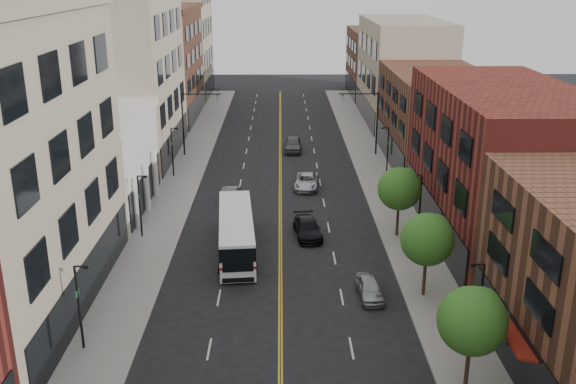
{
  "coord_description": "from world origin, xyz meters",
  "views": [
    {
      "loc": [
        0.07,
        -23.19,
        20.03
      ],
      "look_at": [
        0.57,
        20.54,
        5.0
      ],
      "focal_mm": 40.0,
      "sensor_mm": 36.0,
      "label": 1
    }
  ],
  "objects_px": {
    "city_bus": "(236,231)",
    "car_lane_c": "(293,144)",
    "car_lane_behind": "(230,193)",
    "car_lane_b": "(307,181)",
    "car_lane_a": "(307,228)",
    "car_parked_far": "(370,288)"
  },
  "relations": [
    {
      "from": "city_bus",
      "to": "car_lane_c",
      "type": "relative_size",
      "value": 2.37
    },
    {
      "from": "car_lane_behind",
      "to": "car_lane_c",
      "type": "bearing_deg",
      "value": -104.82
    },
    {
      "from": "city_bus",
      "to": "car_lane_b",
      "type": "height_order",
      "value": "city_bus"
    },
    {
      "from": "city_bus",
      "to": "car_lane_b",
      "type": "distance_m",
      "value": 16.21
    },
    {
      "from": "car_lane_b",
      "to": "car_lane_a",
      "type": "bearing_deg",
      "value": -85.84
    },
    {
      "from": "car_lane_behind",
      "to": "car_lane_c",
      "type": "relative_size",
      "value": 0.83
    },
    {
      "from": "city_bus",
      "to": "car_parked_far",
      "type": "relative_size",
      "value": 3.07
    },
    {
      "from": "city_bus",
      "to": "car_parked_far",
      "type": "height_order",
      "value": "city_bus"
    },
    {
      "from": "car_lane_behind",
      "to": "city_bus",
      "type": "bearing_deg",
      "value": 101.11
    },
    {
      "from": "car_lane_a",
      "to": "car_lane_b",
      "type": "bearing_deg",
      "value": 80.98
    },
    {
      "from": "car_lane_behind",
      "to": "car_lane_b",
      "type": "xyz_separation_m",
      "value": [
        7.2,
        3.53,
        0.01
      ]
    },
    {
      "from": "car_parked_far",
      "to": "car_lane_a",
      "type": "xyz_separation_m",
      "value": [
        -3.63,
        10.17,
        0.04
      ]
    },
    {
      "from": "car_lane_behind",
      "to": "car_lane_c",
      "type": "distance_m",
      "value": 18.28
    },
    {
      "from": "car_lane_b",
      "to": "car_lane_behind",
      "type": "bearing_deg",
      "value": -147.69
    },
    {
      "from": "car_lane_b",
      "to": "city_bus",
      "type": "bearing_deg",
      "value": -105.25
    },
    {
      "from": "car_parked_far",
      "to": "car_lane_b",
      "type": "relative_size",
      "value": 0.78
    },
    {
      "from": "car_parked_far",
      "to": "car_lane_a",
      "type": "bearing_deg",
      "value": 106.5
    },
    {
      "from": "car_lane_c",
      "to": "car_lane_a",
      "type": "bearing_deg",
      "value": -86.23
    },
    {
      "from": "car_lane_c",
      "to": "city_bus",
      "type": "bearing_deg",
      "value": -97.21
    },
    {
      "from": "car_lane_a",
      "to": "car_lane_c",
      "type": "relative_size",
      "value": 0.97
    },
    {
      "from": "car_parked_far",
      "to": "car_lane_b",
      "type": "xyz_separation_m",
      "value": [
        -3.21,
        22.36,
        0.03
      ]
    },
    {
      "from": "car_lane_a",
      "to": "car_lane_c",
      "type": "xyz_separation_m",
      "value": [
        -0.67,
        25.88,
        0.14
      ]
    }
  ]
}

